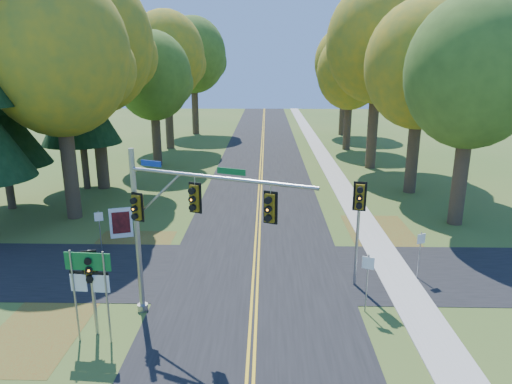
{
  "coord_description": "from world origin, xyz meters",
  "views": [
    {
      "loc": [
        0.43,
        -16.79,
        9.0
      ],
      "look_at": [
        -0.03,
        3.85,
        3.2
      ],
      "focal_mm": 32.0,
      "sensor_mm": 36.0,
      "label": 1
    }
  ],
  "objects_px": {
    "traffic_mast": "(175,216)",
    "info_kiosk": "(121,223)",
    "east_signal_pole": "(359,208)",
    "route_sign_cluster": "(89,278)"
  },
  "relations": [
    {
      "from": "traffic_mast",
      "to": "info_kiosk",
      "type": "height_order",
      "value": "traffic_mast"
    },
    {
      "from": "traffic_mast",
      "to": "east_signal_pole",
      "type": "xyz_separation_m",
      "value": [
        6.8,
        2.79,
        -0.55
      ]
    },
    {
      "from": "east_signal_pole",
      "to": "traffic_mast",
      "type": "bearing_deg",
      "value": -144.9
    },
    {
      "from": "east_signal_pole",
      "to": "route_sign_cluster",
      "type": "distance_m",
      "value": 10.35
    },
    {
      "from": "east_signal_pole",
      "to": "info_kiosk",
      "type": "bearing_deg",
      "value": 167.59
    },
    {
      "from": "info_kiosk",
      "to": "traffic_mast",
      "type": "bearing_deg",
      "value": -77.25
    },
    {
      "from": "traffic_mast",
      "to": "east_signal_pole",
      "type": "bearing_deg",
      "value": 44.4
    },
    {
      "from": "traffic_mast",
      "to": "route_sign_cluster",
      "type": "distance_m",
      "value": 3.39
    },
    {
      "from": "traffic_mast",
      "to": "info_kiosk",
      "type": "relative_size",
      "value": 3.9
    },
    {
      "from": "traffic_mast",
      "to": "info_kiosk",
      "type": "bearing_deg",
      "value": 141.72
    }
  ]
}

